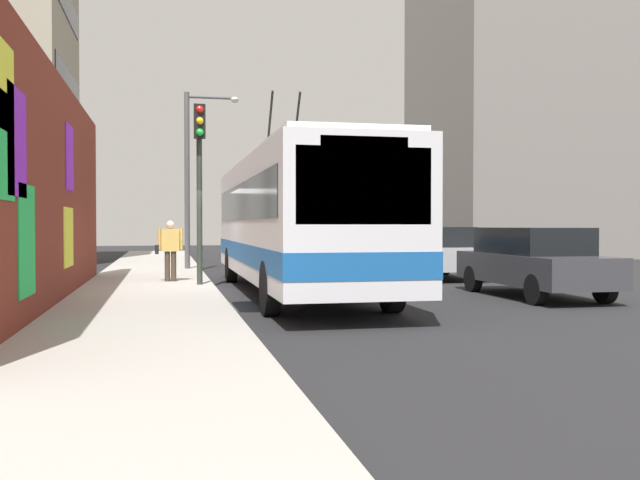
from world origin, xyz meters
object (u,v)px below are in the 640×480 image
parked_car_champagne (343,242)px  traffic_light (200,164)px  pedestrian_midblock (170,246)px  street_lamp (194,166)px  parked_car_white (384,246)px  parked_car_silver (437,251)px  parked_car_dark_gray (533,260)px  city_bus (295,218)px

parked_car_champagne → traffic_light: bearing=153.1°
pedestrian_midblock → street_lamp: size_ratio=0.27×
pedestrian_midblock → traffic_light: bearing=-150.9°
parked_car_white → pedestrian_midblock: size_ratio=2.72×
parked_car_silver → traffic_light: (-2.69, 7.35, 2.32)m
parked_car_champagne → pedestrian_midblock: pedestrian_midblock is taller
traffic_light → street_lamp: street_lamp is taller
parked_car_dark_gray → street_lamp: (9.98, 7.22, 2.82)m
city_bus → traffic_light: city_bus is taller
city_bus → parked_car_silver: 6.66m
parked_car_white → street_lamp: bearing=100.4°
parked_car_silver → pedestrian_midblock: (-1.40, 8.07, 0.25)m
parked_car_white → street_lamp: street_lamp is taller
parked_car_white → traffic_light: size_ratio=0.97×
parked_car_champagne → parked_car_silver: bearing=180.0°
street_lamp → city_bus: bearing=-166.1°
city_bus → pedestrian_midblock: size_ratio=7.53×
parked_car_dark_gray → parked_car_champagne: bearing=0.0°
parked_car_silver → street_lamp: size_ratio=0.70×
parked_car_silver → parked_car_champagne: bearing=0.0°
city_bus → traffic_light: 2.88m
parked_car_dark_gray → pedestrian_midblock: 9.20m
pedestrian_midblock → traffic_light: 2.54m
parked_car_dark_gray → pedestrian_midblock: bearing=61.3°
city_bus → parked_car_dark_gray: 5.58m
pedestrian_midblock → street_lamp: street_lamp is taller
parked_car_silver → traffic_light: bearing=110.1°
parked_car_silver → parked_car_white: 5.48m
parked_car_champagne → pedestrian_midblock: bearing=148.6°
city_bus → traffic_light: size_ratio=2.69×
parked_car_white → pedestrian_midblock: (-6.88, 8.07, 0.25)m
parked_car_white → pedestrian_midblock: pedestrian_midblock is taller
parked_car_champagne → city_bus: bearing=161.9°
parked_car_white → parked_car_silver: bearing=-180.0°
parked_car_white → street_lamp: 7.87m
pedestrian_midblock → street_lamp: 6.18m
traffic_light → street_lamp: size_ratio=0.75×
parked_car_dark_gray → pedestrian_midblock: pedestrian_midblock is taller
street_lamp → parked_car_white: bearing=-79.6°
parked_car_silver → parked_car_champagne: same height
parked_car_white → parked_car_dark_gray: bearing=-180.0°
city_bus → pedestrian_midblock: bearing=47.3°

